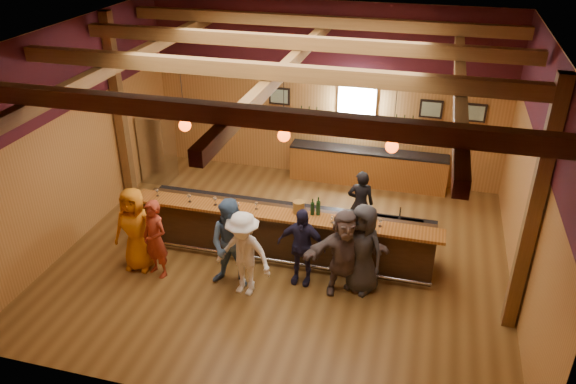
% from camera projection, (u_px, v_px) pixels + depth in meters
% --- Properties ---
extents(room, '(9.04, 9.00, 4.52)m').
position_uv_depth(room, '(285.00, 108.00, 10.27)').
color(room, brown).
rests_on(room, ground).
extents(bar_counter, '(6.30, 1.07, 1.11)m').
position_uv_depth(bar_counter, '(287.00, 231.00, 11.61)').
color(bar_counter, black).
rests_on(bar_counter, ground).
extents(back_bar_cabinet, '(4.00, 0.52, 0.95)m').
position_uv_depth(back_bar_cabinet, '(367.00, 167.00, 14.40)').
color(back_bar_cabinet, brown).
rests_on(back_bar_cabinet, ground).
extents(window, '(0.95, 0.09, 0.95)m').
position_uv_depth(window, '(357.00, 104.00, 13.94)').
color(window, silver).
rests_on(window, room).
extents(framed_pictures, '(5.35, 0.05, 0.45)m').
position_uv_depth(framed_pictures, '(392.00, 106.00, 13.72)').
color(framed_pictures, black).
rests_on(framed_pictures, room).
extents(wine_shelves, '(3.00, 0.18, 0.30)m').
position_uv_depth(wine_shelves, '(355.00, 122.00, 14.09)').
color(wine_shelves, brown).
rests_on(wine_shelves, room).
extents(pendant_lights, '(4.24, 0.24, 1.37)m').
position_uv_depth(pendant_lights, '(284.00, 135.00, 10.45)').
color(pendant_lights, black).
rests_on(pendant_lights, room).
extents(stainless_fridge, '(0.70, 0.70, 1.80)m').
position_uv_depth(stainless_fridge, '(158.00, 148.00, 14.45)').
color(stainless_fridge, silver).
rests_on(stainless_fridge, ground).
extents(customer_orange, '(0.88, 0.59, 1.76)m').
position_uv_depth(customer_orange, '(136.00, 229.00, 10.98)').
color(customer_orange, '#C56C12').
rests_on(customer_orange, ground).
extents(customer_redvest, '(0.70, 0.59, 1.62)m').
position_uv_depth(customer_redvest, '(155.00, 239.00, 10.79)').
color(customer_redvest, maroon).
rests_on(customer_redvest, ground).
extents(customer_denim, '(0.92, 0.73, 1.83)m').
position_uv_depth(customer_denim, '(233.00, 244.00, 10.46)').
color(customer_denim, '#446188').
rests_on(customer_denim, ground).
extents(customer_white, '(1.20, 0.82, 1.71)m').
position_uv_depth(customer_white, '(244.00, 254.00, 10.27)').
color(customer_white, white).
rests_on(customer_white, ground).
extents(customer_navy, '(0.96, 0.43, 1.61)m').
position_uv_depth(customer_navy, '(301.00, 246.00, 10.59)').
color(customer_navy, '#1E1C38').
rests_on(customer_navy, ground).
extents(customer_brown, '(1.69, 1.10, 1.74)m').
position_uv_depth(customer_brown, '(344.00, 252.00, 10.30)').
color(customer_brown, '#584946').
rests_on(customer_brown, ground).
extents(customer_dark, '(1.04, 0.89, 1.80)m').
position_uv_depth(customer_dark, '(362.00, 249.00, 10.34)').
color(customer_dark, '#28282B').
rests_on(customer_dark, ground).
extents(bartender, '(0.61, 0.44, 1.57)m').
position_uv_depth(bartender, '(360.00, 204.00, 12.07)').
color(bartender, black).
rests_on(bartender, ground).
extents(ice_bucket, '(0.23, 0.23, 0.25)m').
position_uv_depth(ice_bucket, '(299.00, 207.00, 11.04)').
color(ice_bucket, brown).
rests_on(ice_bucket, bar_counter).
extents(bottle_a, '(0.08, 0.08, 0.35)m').
position_uv_depth(bottle_a, '(312.00, 208.00, 10.97)').
color(bottle_a, black).
rests_on(bottle_a, bar_counter).
extents(bottle_b, '(0.08, 0.08, 0.39)m').
position_uv_depth(bottle_b, '(318.00, 208.00, 10.96)').
color(bottle_b, black).
rests_on(bottle_b, bar_counter).
extents(glass_a, '(0.07, 0.07, 0.16)m').
position_uv_depth(glass_a, '(157.00, 191.00, 11.65)').
color(glass_a, silver).
rests_on(glass_a, bar_counter).
extents(glass_b, '(0.08, 0.08, 0.19)m').
position_uv_depth(glass_b, '(189.00, 196.00, 11.42)').
color(glass_b, silver).
rests_on(glass_b, bar_counter).
extents(glass_c, '(0.09, 0.09, 0.19)m').
position_uv_depth(glass_c, '(215.00, 199.00, 11.30)').
color(glass_c, silver).
rests_on(glass_c, bar_counter).
extents(glass_d, '(0.08, 0.08, 0.19)m').
position_uv_depth(glass_d, '(238.00, 205.00, 11.10)').
color(glass_d, silver).
rests_on(glass_d, bar_counter).
extents(glass_e, '(0.07, 0.07, 0.17)m').
position_uv_depth(glass_e, '(256.00, 204.00, 11.16)').
color(glass_e, silver).
rests_on(glass_e, bar_counter).
extents(glass_f, '(0.07, 0.07, 0.16)m').
position_uv_depth(glass_f, '(332.00, 218.00, 10.70)').
color(glass_f, silver).
rests_on(glass_f, bar_counter).
extents(glass_g, '(0.07, 0.07, 0.16)m').
position_uv_depth(glass_g, '(353.00, 219.00, 10.65)').
color(glass_g, silver).
rests_on(glass_g, bar_counter).
extents(glass_h, '(0.08, 0.08, 0.19)m').
position_uv_depth(glass_h, '(380.00, 220.00, 10.57)').
color(glass_h, silver).
rests_on(glass_h, bar_counter).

